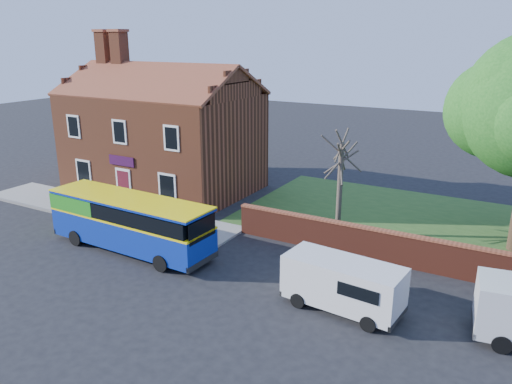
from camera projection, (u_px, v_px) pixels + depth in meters
The scene contains 9 objects.
ground at pixel (124, 275), 22.17m from camera, with size 120.00×120.00×0.00m, color black.
pavement at pixel (105, 211), 30.22m from camera, with size 18.00×3.50×0.12m, color gray.
kerb at pixel (83, 219), 28.77m from camera, with size 18.00×0.15×0.14m, color slate.
grass_strip at pixel (475, 233), 26.87m from camera, with size 26.00×12.00×0.04m, color #426B28.
shop_building at pixel (163, 140), 34.02m from camera, with size 12.30×8.13×10.50m.
boundary_wall at pixel (460, 261), 21.64m from camera, with size 22.00×0.38×1.60m.
bus at pixel (126, 219), 24.46m from camera, with size 9.00×2.56×2.73m.
van_near at pixel (343, 283), 19.05m from camera, with size 4.70×2.24×2.00m.
bare_tree at pixel (340, 185), 25.94m from camera, with size 2.03×2.42×5.41m.
Camera 1 is at (15.01, -14.58, 10.09)m, focal length 35.00 mm.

